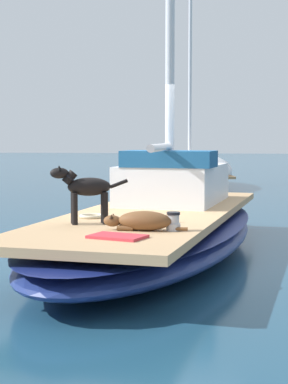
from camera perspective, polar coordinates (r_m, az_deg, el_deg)
The scene contains 9 objects.
ground_plane at distance 9.14m, azimuth 0.91°, elevation -5.79°, with size 120.00×120.00×0.00m, color navy.
sailboat_main at distance 9.08m, azimuth 0.91°, elevation -3.72°, with size 3.48×7.51×0.66m.
cabin_house at distance 10.08m, azimuth 2.65°, elevation 0.97°, with size 1.69×2.39×0.84m.
dog_black at distance 7.66m, azimuth -5.25°, elevation 0.29°, with size 0.91×0.42×0.70m.
dog_brown at distance 7.10m, azimuth -0.23°, elevation -2.61°, with size 0.95×0.29×0.22m.
deck_winch at distance 7.10m, azimuth 2.64°, elevation -2.69°, with size 0.16×0.16×0.21m.
coiled_rope at distance 8.27m, azimuth -4.68°, elevation -2.15°, with size 0.32×0.32×0.04m, color beige.
deck_towel at distance 6.60m, azimuth -2.38°, elevation -3.99°, with size 0.56×0.36×0.03m, color #C6333D.
moored_boat_far_astern at distance 22.24m, azimuth 4.26°, elevation 2.08°, with size 3.72×6.03×7.43m.
Camera 1 is at (1.15, -8.90, 1.69)m, focal length 59.77 mm.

